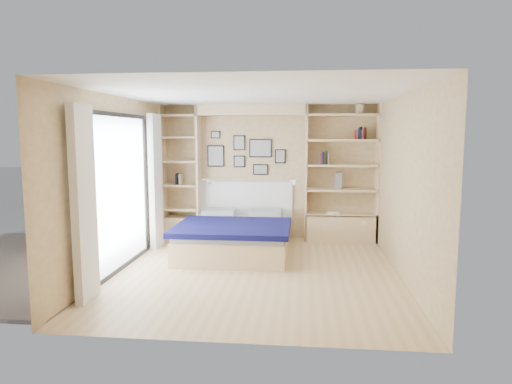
# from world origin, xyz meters

# --- Properties ---
(ground) EXTENTS (4.50, 4.50, 0.00)m
(ground) POSITION_xyz_m (0.00, 0.00, 0.00)
(ground) COLOR #D9B881
(ground) RESTS_ON ground
(room_shell) EXTENTS (4.50, 4.50, 4.50)m
(room_shell) POSITION_xyz_m (-0.39, 1.52, 1.08)
(room_shell) COLOR #D1B584
(room_shell) RESTS_ON ground
(bed) EXTENTS (1.80, 2.26, 1.07)m
(bed) POSITION_xyz_m (-0.45, 1.10, 0.28)
(bed) COLOR beige
(bed) RESTS_ON ground
(photo_gallery) EXTENTS (1.48, 0.02, 0.82)m
(photo_gallery) POSITION_xyz_m (-0.45, 2.22, 1.60)
(photo_gallery) COLOR black
(photo_gallery) RESTS_ON ground
(reading_lamps) EXTENTS (1.92, 0.12, 0.15)m
(reading_lamps) POSITION_xyz_m (-0.30, 2.00, 1.10)
(reading_lamps) COLOR silver
(reading_lamps) RESTS_ON ground
(shelf_decor) EXTENTS (3.49, 0.23, 2.03)m
(shelf_decor) POSITION_xyz_m (1.07, 2.07, 1.69)
(shelf_decor) COLOR #A51E1E
(shelf_decor) RESTS_ON ground
(deck) EXTENTS (3.20, 4.00, 0.05)m
(deck) POSITION_xyz_m (-3.60, 0.00, 0.00)
(deck) COLOR #6D5D50
(deck) RESTS_ON ground
(deck_chair) EXTENTS (0.56, 0.83, 0.78)m
(deck_chair) POSITION_xyz_m (-3.48, 1.05, 0.37)
(deck_chair) COLOR tan
(deck_chair) RESTS_ON ground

